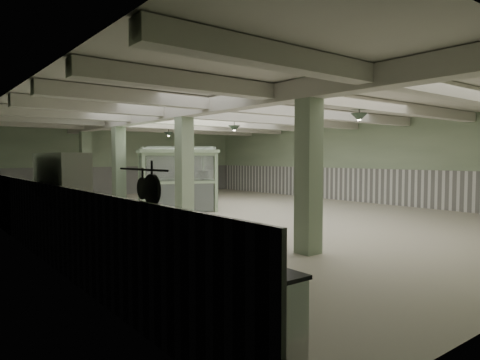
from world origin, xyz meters
TOP-DOWN VIEW (x-y plane):
  - floor at (0.00, 0.00)m, footprint 20.00×20.00m
  - ceiling at (0.00, 0.00)m, footprint 14.00×20.00m
  - wall_back at (0.00, 10.00)m, footprint 14.00×0.02m
  - wall_left at (-7.00, 0.00)m, footprint 0.02×20.00m
  - wall_right at (7.00, 0.00)m, footprint 0.02×20.00m
  - wainscot_left at (-6.97, 0.00)m, footprint 0.05×19.90m
  - wainscot_right at (6.97, 0.00)m, footprint 0.05×19.90m
  - wainscot_back at (0.00, 9.97)m, footprint 13.90×0.05m
  - girder at (-2.50, 0.00)m, footprint 0.45×19.90m
  - beam_a at (0.00, -7.50)m, footprint 13.90×0.35m
  - beam_b at (0.00, -5.00)m, footprint 13.90×0.35m
  - beam_c at (0.00, -2.50)m, footprint 13.90×0.35m
  - beam_d at (0.00, 0.00)m, footprint 13.90×0.35m
  - beam_e at (0.00, 2.50)m, footprint 13.90×0.35m
  - beam_f at (0.00, 5.00)m, footprint 13.90×0.35m
  - beam_g at (0.00, 7.50)m, footprint 13.90×0.35m
  - column_a at (-2.50, -6.00)m, footprint 0.42×0.42m
  - column_b at (-2.50, -1.00)m, footprint 0.42×0.42m
  - column_c at (-2.50, 4.00)m, footprint 0.42×0.42m
  - column_d at (-2.50, 8.00)m, footprint 0.42×0.42m
  - hook_rail at (-6.93, -7.60)m, footprint 0.02×1.20m
  - pendant_front at (0.50, -5.00)m, footprint 0.44×0.44m
  - pendant_mid at (0.50, 0.50)m, footprint 0.44×0.44m
  - pendant_back at (0.50, 5.50)m, footprint 0.44×0.44m
  - prep_counter at (-6.54, -7.00)m, footprint 0.85×4.85m
  - pitcher_near at (-6.36, -8.96)m, footprint 0.24×0.26m
  - pitcher_far at (-6.49, -6.75)m, footprint 0.24×0.26m
  - veg_colander at (-6.37, -6.24)m, footprint 0.56×0.56m
  - orange_bowl at (-6.65, -5.38)m, footprint 0.26×0.26m
  - skillet_near at (-6.88, -7.74)m, footprint 0.05×0.34m
  - skillet_far at (-6.88, -7.51)m, footprint 0.03×0.25m
  - walkin_cooler at (-6.62, -3.30)m, footprint 0.92×2.13m
  - guard_booth at (-0.96, 2.22)m, footprint 3.51×3.27m
  - filing_cabinet at (0.72, 2.76)m, footprint 0.67×0.79m

SIDE VIEW (x-z plane):
  - floor at x=0.00m, z-range 0.00..0.00m
  - prep_counter at x=-6.54m, z-range 0.01..0.92m
  - filing_cabinet at x=0.72m, z-range 0.00..1.45m
  - wainscot_left at x=-6.97m, z-range 0.00..1.50m
  - wainscot_right at x=6.97m, z-range 0.00..1.50m
  - wainscot_back at x=0.00m, z-range 0.00..1.50m
  - orange_bowl at x=-6.65m, z-range 0.90..0.98m
  - walkin_cooler at x=-6.62m, z-range 0.00..1.95m
  - veg_colander at x=-6.37m, z-range 0.90..1.09m
  - pitcher_far at x=-6.49m, z-range 0.90..1.16m
  - pitcher_near at x=-6.36m, z-range 0.90..1.20m
  - guard_booth at x=-0.96m, z-range 0.40..2.79m
  - skillet_near at x=-6.88m, z-range 1.46..1.80m
  - skillet_far at x=-6.88m, z-range 1.50..1.76m
  - wall_back at x=0.00m, z-range 0.00..3.60m
  - wall_left at x=-7.00m, z-range 0.00..3.60m
  - wall_right at x=7.00m, z-range 0.00..3.60m
  - column_a at x=-2.50m, z-range 0.00..3.60m
  - column_b at x=-2.50m, z-range 0.00..3.60m
  - column_c at x=-2.50m, z-range 0.00..3.60m
  - column_d at x=-2.50m, z-range 0.00..3.60m
  - hook_rail at x=-6.93m, z-range 1.84..1.86m
  - pendant_front at x=0.50m, z-range 2.94..3.16m
  - pendant_mid at x=0.50m, z-range 2.94..3.16m
  - pendant_back at x=0.50m, z-range 2.94..3.16m
  - girder at x=-2.50m, z-range 3.18..3.58m
  - beam_a at x=0.00m, z-range 3.26..3.58m
  - beam_b at x=0.00m, z-range 3.26..3.58m
  - beam_c at x=0.00m, z-range 3.26..3.58m
  - beam_d at x=0.00m, z-range 3.26..3.58m
  - beam_e at x=0.00m, z-range 3.26..3.58m
  - beam_f at x=0.00m, z-range 3.26..3.58m
  - beam_g at x=0.00m, z-range 3.26..3.58m
  - ceiling at x=0.00m, z-range 3.59..3.61m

